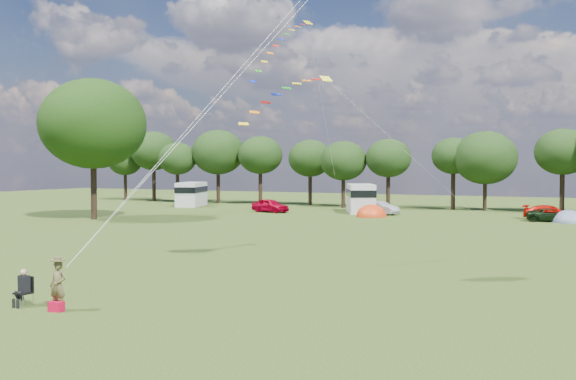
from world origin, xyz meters
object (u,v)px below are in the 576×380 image
at_px(car_d, 551,215).
at_px(camp_chair, 25,284).
at_px(car_c, 550,213).
at_px(campervan_a, 191,193).
at_px(tent_orange, 371,216).
at_px(tent_greyblue, 569,222).
at_px(car_a, 270,205).
at_px(car_b, 380,208).
at_px(campervan_b, 361,197).
at_px(kite_flyer, 58,286).
at_px(big_tree, 93,124).

xyz_separation_m(car_d, camp_chair, (-15.22, -45.85, 0.21)).
relative_size(car_c, camp_chair, 3.34).
height_order(campervan_a, tent_orange, campervan_a).
bearing_deg(tent_greyblue, car_a, -179.03).
height_order(car_b, camp_chair, camp_chair).
relative_size(campervan_b, kite_flyer, 3.82).
distance_m(campervan_b, tent_greyblue, 21.00).
bearing_deg(car_d, car_c, -0.32).
xyz_separation_m(big_tree, kite_flyer, (25.74, -29.95, -8.13)).
bearing_deg(campervan_a, car_d, -114.12).
bearing_deg(tent_greyblue, kite_flyer, -108.26).
height_order(big_tree, tent_greyblue, big_tree).
xyz_separation_m(campervan_a, tent_greyblue, (43.50, -4.63, -1.57)).
bearing_deg(kite_flyer, campervan_b, 91.31).
bearing_deg(car_b, tent_orange, -157.40).
height_order(big_tree, campervan_a, big_tree).
distance_m(car_b, campervan_b, 3.11).
bearing_deg(car_a, campervan_b, -53.59).
bearing_deg(kite_flyer, camp_chair, 173.05).
relative_size(tent_orange, kite_flyer, 1.90).
distance_m(car_c, tent_greyblue, 2.83).
bearing_deg(campervan_b, car_c, -117.69).
bearing_deg(tent_orange, car_d, 6.04).
bearing_deg(big_tree, kite_flyer, -49.31).
bearing_deg(camp_chair, car_c, 78.30).
height_order(car_c, car_d, car_c).
height_order(car_b, car_d, car_b).
height_order(tent_orange, tent_greyblue, tent_orange).
bearing_deg(car_b, campervan_a, 104.86).
bearing_deg(car_d, car_a, 84.67).
distance_m(big_tree, kite_flyer, 40.32).
bearing_deg(campervan_a, camp_chair, -170.16).
bearing_deg(campervan_a, campervan_b, -111.96).
xyz_separation_m(campervan_b, kite_flyer, (5.66, -48.74, -0.76)).
height_order(big_tree, camp_chair, big_tree).
bearing_deg(car_d, big_tree, 105.14).
distance_m(big_tree, campervan_b, 28.48).
bearing_deg(car_d, car_b, 77.96).
distance_m(big_tree, car_b, 29.82).
height_order(car_c, campervan_a, campervan_a).
distance_m(car_d, camp_chair, 48.31).
distance_m(car_b, tent_greyblue, 18.17).
bearing_deg(tent_greyblue, car_b, 174.39).
height_order(big_tree, car_c, big_tree).
bearing_deg(campervan_b, tent_orange, -174.24).
relative_size(car_a, kite_flyer, 2.51).
distance_m(tent_orange, camp_chair, 44.13).
bearing_deg(campervan_a, big_tree, 169.39).
xyz_separation_m(car_a, car_c, (28.06, 2.66, -0.06)).
height_order(campervan_a, campervan_b, campervan_b).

